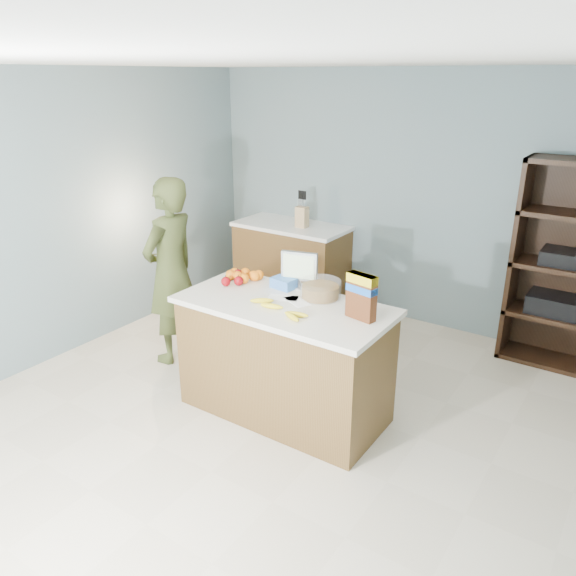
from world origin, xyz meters
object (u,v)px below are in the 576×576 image
Objects in this scene: tv at (299,268)px; person at (171,272)px; cereal_box at (361,293)px; counter_peninsula at (284,363)px; shelving_unit at (569,270)px.

person is at bearing -174.01° from tv.
tv is at bearing 158.27° from cereal_box.
counter_peninsula is 0.87× the size of shelving_unit.
counter_peninsula is at bearing -127.11° from shelving_unit.
cereal_box is at bearing -21.73° from tv.
cereal_box is (-0.98, -1.98, 0.22)m from shelving_unit.
shelving_unit is 1.09× the size of person.
counter_peninsula is at bearing -75.52° from tv.
person reaches higher than cereal_box.
counter_peninsula is 0.88m from cereal_box.
counter_peninsula is 1.40m from person.
person is (-2.88, -1.85, -0.04)m from shelving_unit.
person reaches higher than tv.
counter_peninsula is 0.95× the size of person.
tv is (-1.63, -1.72, 0.19)m from shelving_unit.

